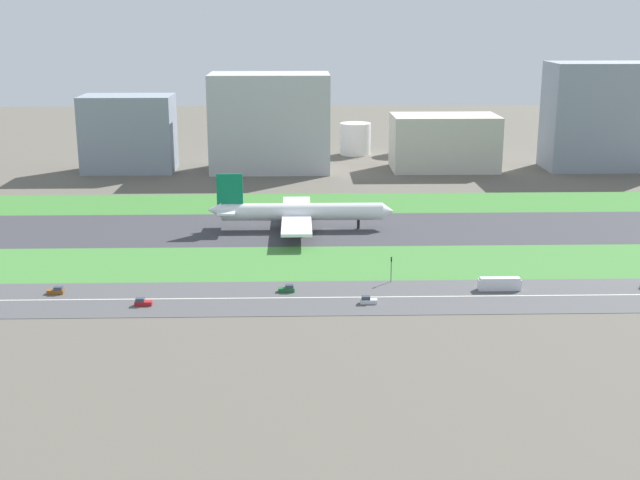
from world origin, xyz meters
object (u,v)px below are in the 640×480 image
(airliner, at_px, (298,212))
(terminal_building, at_px, (129,134))
(bus_0, at_px, (499,284))
(car_2, at_px, (56,291))
(cargo_warehouse, at_px, (608,116))
(fuel_tank_west, at_px, (355,139))
(car_4, at_px, (143,302))
(car_3, at_px, (368,300))
(traffic_light, at_px, (391,267))
(fuel_tank_east, at_px, (461,141))
(fuel_tank_centre, at_px, (408,141))
(office_tower, at_px, (444,142))
(hangar_building, at_px, (270,122))
(car_1, at_px, (287,289))

(airliner, xyz_separation_m, terminal_building, (-79.70, 114.00, 11.68))
(airliner, xyz_separation_m, bus_0, (54.98, -68.00, -4.41))
(car_2, relative_size, cargo_warehouse, 0.08)
(terminal_building, height_order, fuel_tank_west, terminal_building)
(car_4, xyz_separation_m, car_3, (58.43, 0.00, 0.00))
(car_2, distance_m, traffic_light, 91.70)
(traffic_light, xyz_separation_m, fuel_tank_east, (61.28, 219.01, 2.52))
(terminal_building, bearing_deg, car_3, -62.98)
(car_3, bearing_deg, fuel_tank_centre, -99.76)
(office_tower, bearing_deg, fuel_tank_east, 69.30)
(hangar_building, relative_size, cargo_warehouse, 0.96)
(fuel_tank_west, bearing_deg, fuel_tank_centre, 0.00)
(hangar_building, relative_size, office_tower, 1.12)
(fuel_tank_centre, bearing_deg, cargo_warehouse, -26.66)
(terminal_building, bearing_deg, car_4, -78.37)
(terminal_building, height_order, fuel_tank_east, terminal_building)
(car_1, distance_m, fuel_tank_east, 244.40)
(fuel_tank_west, bearing_deg, car_1, -98.46)
(office_tower, distance_m, fuel_tank_centre, 46.83)
(car_3, relative_size, hangar_building, 0.08)
(car_1, bearing_deg, office_tower, 68.05)
(hangar_building, relative_size, fuel_tank_west, 3.35)
(car_2, xyz_separation_m, office_tower, (135.57, 182.00, 12.15))
(hangar_building, bearing_deg, car_2, -106.03)
(car_1, height_order, hangar_building, hangar_building)
(office_tower, bearing_deg, car_3, -105.22)
(airliner, distance_m, car_4, 87.91)
(airliner, height_order, fuel_tank_west, airliner)
(car_4, xyz_separation_m, fuel_tank_centre, (99.21, 237.00, 6.10))
(car_4, relative_size, terminal_building, 0.10)
(terminal_building, relative_size, office_tower, 0.85)
(car_4, bearing_deg, traffic_light, -164.83)
(car_3, distance_m, cargo_warehouse, 233.39)
(car_4, xyz_separation_m, office_tower, (110.66, 192.00, 12.15))
(hangar_building, xyz_separation_m, fuel_tank_centre, (71.83, 45.00, -15.89))
(car_1, height_order, terminal_building, terminal_building)
(airliner, distance_m, terminal_building, 139.59)
(airliner, bearing_deg, car_1, -92.44)
(car_2, height_order, hangar_building, hangar_building)
(car_3, height_order, fuel_tank_east, fuel_tank_east)
(fuel_tank_west, bearing_deg, bus_0, -83.94)
(fuel_tank_west, bearing_deg, hangar_building, -134.16)
(car_4, height_order, car_3, same)
(car_2, distance_m, car_1, 62.20)
(airliner, bearing_deg, office_tower, 58.28)
(cargo_warehouse, bearing_deg, traffic_light, -125.14)
(bus_0, height_order, cargo_warehouse, cargo_warehouse)
(car_2, bearing_deg, hangar_building, 73.97)
(airliner, distance_m, traffic_light, 65.50)
(fuel_tank_east, bearing_deg, traffic_light, -105.63)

